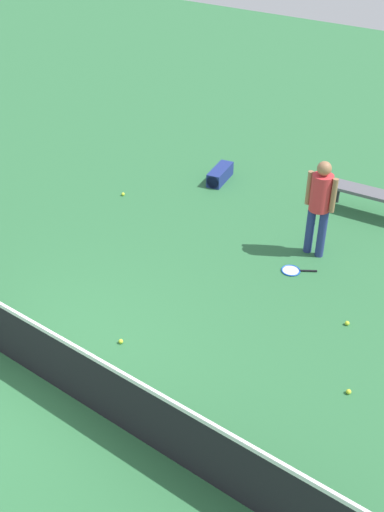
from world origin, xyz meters
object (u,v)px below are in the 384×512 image
at_px(tennis_racket_near_player, 292,270).
at_px(tennis_ball_midcourt, 121,341).
at_px(tennis_ball_near_player, 349,392).
at_px(tennis_ball_by_net, 123,194).
at_px(tennis_ball_baseline, 347,323).
at_px(player_near_side, 320,201).
at_px(equipment_bag, 219,175).
at_px(courtside_bench, 372,195).

distance_m(tennis_racket_near_player, tennis_ball_midcourt, 3.14).
height_order(tennis_ball_near_player, tennis_ball_by_net, same).
bearing_deg(tennis_ball_baseline, player_near_side, -48.34).
bearing_deg(tennis_racket_near_player, equipment_bag, -35.36).
xyz_separation_m(player_near_side, tennis_racket_near_player, (0.03, 0.67, -1.00)).
xyz_separation_m(tennis_racket_near_player, tennis_ball_midcourt, (1.11, 2.94, 0.02)).
distance_m(tennis_ball_by_net, tennis_ball_midcourt, 4.31).
xyz_separation_m(tennis_ball_midcourt, tennis_ball_baseline, (-2.38, -2.21, 0.00)).
bearing_deg(tennis_ball_by_net, courtside_bench, -152.83).
height_order(tennis_ball_midcourt, equipment_bag, equipment_bag).
bearing_deg(equipment_bag, tennis_ball_near_player, 139.65).
distance_m(player_near_side, tennis_racket_near_player, 1.20).
bearing_deg(tennis_ball_midcourt, tennis_ball_baseline, -137.07).
relative_size(tennis_ball_by_net, equipment_bag, 0.08).
relative_size(tennis_ball_midcourt, tennis_ball_baseline, 1.00).
bearing_deg(tennis_racket_near_player, courtside_bench, -96.44).
bearing_deg(courtside_bench, tennis_ball_baseline, 107.26).
relative_size(tennis_ball_near_player, courtside_bench, 0.04).
bearing_deg(equipment_bag, tennis_ball_baseline, 146.38).
bearing_deg(tennis_ball_baseline, tennis_ball_by_net, -11.18).
relative_size(tennis_racket_near_player, tennis_ball_by_net, 8.82).
xyz_separation_m(tennis_ball_baseline, equipment_bag, (4.02, -2.67, 0.11)).
bearing_deg(tennis_ball_by_net, player_near_side, -174.74).
xyz_separation_m(courtside_bench, equipment_bag, (3.03, 0.52, -0.28)).
relative_size(player_near_side, tennis_ball_by_net, 25.76).
xyz_separation_m(player_near_side, tennis_ball_midcourt, (1.14, 3.61, -0.98)).
relative_size(tennis_ball_near_player, equipment_bag, 0.08).
height_order(tennis_ball_baseline, equipment_bag, equipment_bag).
relative_size(tennis_racket_near_player, tennis_ball_baseline, 8.82).
relative_size(tennis_ball_by_net, courtside_bench, 0.04).
bearing_deg(tennis_ball_near_player, player_near_side, -55.39).
height_order(tennis_racket_near_player, tennis_ball_baseline, tennis_ball_baseline).
relative_size(tennis_ball_midcourt, equipment_bag, 0.08).
bearing_deg(tennis_ball_near_player, tennis_ball_baseline, -65.22).
bearing_deg(tennis_ball_midcourt, tennis_ball_by_net, -48.85).
distance_m(tennis_ball_midcourt, equipment_bag, 5.16).
height_order(tennis_ball_by_net, tennis_ball_baseline, same).
xyz_separation_m(tennis_ball_by_net, courtside_bench, (-4.22, -2.17, 0.38)).
xyz_separation_m(tennis_ball_midcourt, courtside_bench, (-1.39, -5.41, 0.38)).
bearing_deg(tennis_ball_baseline, tennis_ball_near_player, 114.78).
bearing_deg(equipment_bag, tennis_ball_by_net, 54.00).
height_order(player_near_side, tennis_ball_near_player, player_near_side).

